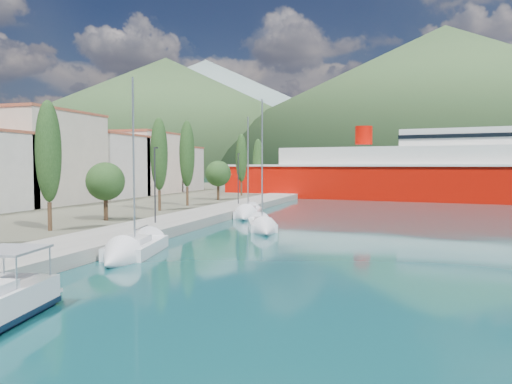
% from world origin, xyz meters
% --- Properties ---
extents(ground, '(1400.00, 1400.00, 0.00)m').
position_xyz_m(ground, '(0.00, 120.00, 0.00)').
color(ground, '#0F4347').
extents(quay, '(5.00, 88.00, 0.80)m').
position_xyz_m(quay, '(-9.00, 26.00, 0.40)').
color(quay, gray).
rests_on(quay, ground).
extents(town_buildings, '(9.20, 69.20, 11.30)m').
position_xyz_m(town_buildings, '(-32.00, 36.91, 5.57)').
color(town_buildings, beige).
rests_on(town_buildings, land_strip).
extents(tree_row, '(3.53, 64.52, 10.23)m').
position_xyz_m(tree_row, '(-14.26, 31.55, 5.75)').
color(tree_row, '#47301E').
rests_on(tree_row, land_strip).
extents(lamp_posts, '(0.15, 46.20, 6.06)m').
position_xyz_m(lamp_posts, '(-9.00, 14.76, 4.08)').
color(lamp_posts, '#2D2D33').
rests_on(lamp_posts, quay).
extents(sailboat_near, '(3.96, 8.36, 11.56)m').
position_xyz_m(sailboat_near, '(-5.18, 5.17, 0.31)').
color(sailboat_near, silver).
rests_on(sailboat_near, ground).
extents(sailboat_mid, '(4.80, 8.44, 11.79)m').
position_xyz_m(sailboat_mid, '(-0.84, 19.01, 0.29)').
color(sailboat_mid, silver).
rests_on(sailboat_mid, ground).
extents(sailboat_far, '(3.94, 8.12, 11.45)m').
position_xyz_m(sailboat_far, '(-5.28, 28.45, 0.32)').
color(sailboat_far, silver).
rests_on(sailboat_far, ground).
extents(ferry, '(64.69, 23.11, 12.59)m').
position_xyz_m(ferry, '(12.52, 63.67, 3.83)').
color(ferry, '#C20D03').
rests_on(ferry, ground).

